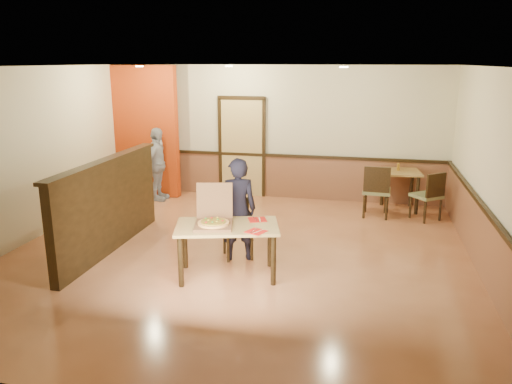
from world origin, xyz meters
The scene contains 27 objects.
floor centered at (0.00, 0.00, 0.00)m, with size 7.00×7.00×0.00m, color #CB7D4F.
ceiling centered at (0.00, 0.00, 2.80)m, with size 7.00×7.00×0.00m, color black.
wall_back centered at (0.00, 3.50, 1.40)m, with size 7.00×7.00×0.00m, color beige.
wall_left centered at (-3.50, 0.00, 1.40)m, with size 7.00×7.00×0.00m, color beige.
wall_right centered at (3.50, 0.00, 1.40)m, with size 7.00×7.00×0.00m, color beige.
wainscot_back centered at (0.00, 3.47, 0.45)m, with size 7.00×0.04×0.90m, color brown.
chair_rail_back centered at (0.00, 3.45, 0.92)m, with size 7.00×0.06×0.06m, color black.
wainscot_right centered at (3.47, 0.00, 0.45)m, with size 0.04×7.00×0.90m, color brown.
chair_rail_right centered at (3.45, 0.00, 0.92)m, with size 0.06×7.00×0.06m, color black.
back_door centered at (-0.80, 3.46, 1.05)m, with size 0.90×0.06×2.10m, color tan.
booth_partition centered at (-2.00, -0.20, 0.74)m, with size 0.20×3.10×1.44m.
red_accent_panel centered at (-2.90, 3.00, 1.40)m, with size 1.60×0.20×2.78m, color #A9330C.
spot_a centered at (-2.30, 1.80, 2.78)m, with size 0.14×0.14×0.02m, color #FFE5B2.
spot_b centered at (-0.80, 2.50, 2.78)m, with size 0.14×0.14×0.02m, color #FFE5B2.
spot_c centered at (1.40, 1.50, 2.78)m, with size 0.14×0.14×0.02m, color #FFE5B2.
main_table centered at (0.05, -0.75, 0.63)m, with size 1.53×1.12×0.73m.
diner_chair centered at (-0.01, 0.01, 0.48)m, with size 0.57×0.57×0.87m.
side_chair_left centered at (2.06, 2.43, 0.55)m, with size 0.52×0.52×1.00m.
side_chair_right centered at (3.01, 2.45, 0.50)m, with size 0.64×0.64×0.92m.
side_table centered at (2.51, 3.05, 0.61)m, with size 0.81×0.81×0.79m.
diner centered at (0.04, -0.13, 0.77)m, with size 0.56×0.37×1.54m, color black.
passerby centered at (-2.44, 2.68, 0.77)m, with size 0.90×0.38×1.54m, color #989AA1.
pizza_box centered at (-0.12, -0.80, 0.80)m, with size 0.62×0.68×0.52m.
pizza centered at (-0.11, -0.85, 0.79)m, with size 0.42×0.42×0.03m, color #F8B55A.
napkin_near centered at (0.49, -0.93, 0.74)m, with size 0.30×0.30×0.01m.
napkin_far centered at (0.40, -0.43, 0.74)m, with size 0.31×0.31×0.01m.
condiment centered at (2.46, 3.08, 0.86)m, with size 0.06×0.06×0.15m, color #94661A.
Camera 1 is at (1.82, -6.89, 2.88)m, focal length 35.00 mm.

